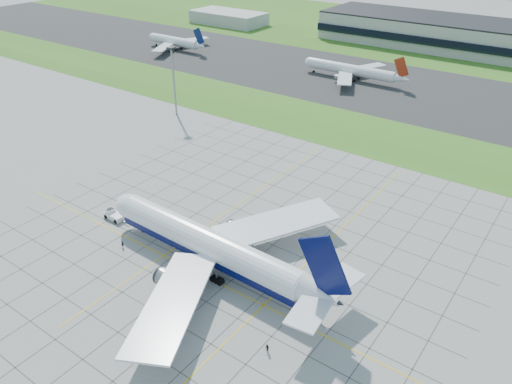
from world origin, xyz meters
TOP-DOWN VIEW (x-y plane):
  - ground at (0.00, 0.00)m, footprint 1400.00×1400.00m
  - grass_median at (0.00, 90.00)m, footprint 700.00×35.00m
  - asphalt_taxiway at (0.00, 145.00)m, footprint 700.00×75.00m
  - grass_far at (0.00, 255.00)m, footprint 700.00×145.00m
  - apron_markings at (0.43, 11.09)m, footprint 120.00×130.00m
  - service_block at (-160.00, 210.00)m, footprint 50.00×25.00m
  - light_mast at (-70.00, 65.00)m, footprint 2.50×2.50m
  - airliner at (1.16, 1.46)m, footprint 63.92×64.75m
  - pushback_tug at (-31.54, 1.82)m, footprint 8.41×3.07m
  - crew_near at (-20.02, -5.31)m, footprint 0.54×0.72m
  - crew_far at (25.47, -11.60)m, footprint 1.12×1.09m
  - distant_jet_0 at (-140.23, 137.75)m, footprint 38.68×42.66m
  - distant_jet_1 at (-35.89, 144.58)m, footprint 48.83×42.66m

SIDE VIEW (x-z plane):
  - ground at x=0.00m, z-range 0.00..0.00m
  - apron_markings at x=0.43m, z-range 0.00..0.03m
  - grass_median at x=0.00m, z-range 0.00..0.04m
  - grass_far at x=0.00m, z-range 0.00..0.04m
  - asphalt_taxiway at x=0.00m, z-range 0.01..0.05m
  - crew_near at x=-20.02m, z-range 0.00..1.81m
  - crew_far at x=25.47m, z-range 0.00..1.82m
  - pushback_tug at x=-31.54m, z-range -0.13..2.20m
  - service_block at x=-160.00m, z-range 0.00..8.00m
  - distant_jet_0 at x=-140.23m, z-range -2.55..11.52m
  - distant_jet_1 at x=-35.89m, z-range -2.55..11.53m
  - airliner at x=1.16m, z-range -4.56..15.56m
  - light_mast at x=-70.00m, z-range 3.38..28.98m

